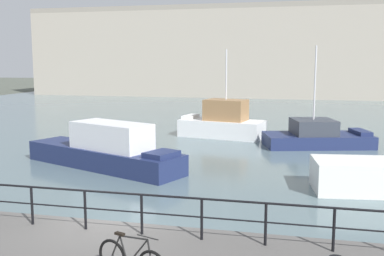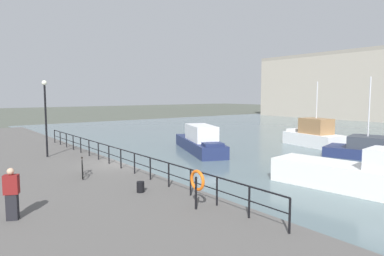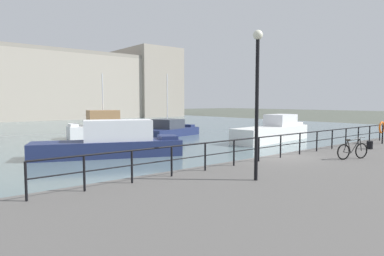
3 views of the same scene
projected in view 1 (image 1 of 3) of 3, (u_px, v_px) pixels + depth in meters
ground_plane at (109, 248)px, 12.84m from camera, size 240.00×240.00×0.00m
water_basin at (241, 118)px, 41.94m from camera, size 80.00×60.00×0.01m
harbor_building at (301, 53)px, 68.98m from camera, size 70.99×16.80×15.66m
moored_small_launch at (106, 150)px, 22.34m from camera, size 9.12×5.45×2.27m
moored_white_yacht at (317, 136)px, 28.04m from camera, size 6.91×4.50×6.14m
moored_cabin_cruiser at (223, 123)px, 31.51m from camera, size 6.09×3.53×6.01m
quay_railing at (113, 204)px, 11.79m from camera, size 23.61×0.07×1.08m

